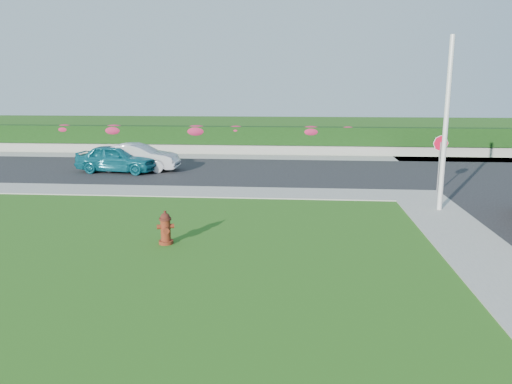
# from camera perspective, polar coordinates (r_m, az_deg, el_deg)

# --- Properties ---
(ground) EXTENTS (120.00, 120.00, 0.00)m
(ground) POSITION_cam_1_polar(r_m,az_deg,el_deg) (11.18, -8.02, -9.76)
(ground) COLOR black
(ground) RESTS_ON ground
(street_far) EXTENTS (26.00, 8.00, 0.04)m
(street_far) POSITION_cam_1_polar(r_m,az_deg,el_deg) (25.55, -12.02, 2.49)
(street_far) COLOR black
(street_far) RESTS_ON ground
(sidewalk_far) EXTENTS (24.00, 2.00, 0.04)m
(sidewalk_far) POSITION_cam_1_polar(r_m,az_deg,el_deg) (21.27, -18.48, 0.25)
(sidewalk_far) COLOR gray
(sidewalk_far) RESTS_ON ground
(curb_corner) EXTENTS (2.00, 2.00, 0.04)m
(curb_corner) POSITION_cam_1_polar(r_m,az_deg,el_deg) (20.07, 18.02, -0.40)
(curb_corner) COLOR gray
(curb_corner) RESTS_ON ground
(sidewalk_beyond) EXTENTS (34.00, 2.00, 0.04)m
(sidewalk_beyond) POSITION_cam_1_polar(r_m,az_deg,el_deg) (29.59, -1.75, 4.01)
(sidewalk_beyond) COLOR gray
(sidewalk_beyond) RESTS_ON ground
(retaining_wall) EXTENTS (34.00, 0.40, 0.60)m
(retaining_wall) POSITION_cam_1_polar(r_m,az_deg,el_deg) (31.03, -1.43, 4.91)
(retaining_wall) COLOR gray
(retaining_wall) RESTS_ON ground
(hedge) EXTENTS (32.00, 0.90, 1.10)m
(hedge) POSITION_cam_1_polar(r_m,az_deg,el_deg) (31.04, -1.42, 6.49)
(hedge) COLOR black
(hedge) RESTS_ON retaining_wall
(fire_hydrant) EXTENTS (0.47, 0.45, 0.90)m
(fire_hydrant) POSITION_cam_1_polar(r_m,az_deg,el_deg) (13.48, -10.29, -4.10)
(fire_hydrant) COLOR #4A1B0B
(fire_hydrant) RESTS_ON ground
(sedan_teal) EXTENTS (4.10, 2.06, 1.34)m
(sedan_teal) POSITION_cam_1_polar(r_m,az_deg,el_deg) (25.05, -15.59, 3.72)
(sedan_teal) COLOR #0E5B6C
(sedan_teal) RESTS_ON street_far
(sedan_silver) EXTENTS (4.04, 1.44, 1.33)m
(sedan_silver) POSITION_cam_1_polar(r_m,az_deg,el_deg) (25.23, -13.40, 3.88)
(sedan_silver) COLOR #B6B7BE
(sedan_silver) RESTS_ON street_far
(utility_pole) EXTENTS (0.16, 0.16, 5.72)m
(utility_pole) POSITION_cam_1_polar(r_m,az_deg,el_deg) (17.56, 20.86, 7.10)
(utility_pole) COLOR silver
(utility_pole) RESTS_ON ground
(stop_sign) EXTENTS (0.61, 0.16, 2.28)m
(stop_sign) POSITION_cam_1_polar(r_m,az_deg,el_deg) (20.56, 20.30, 4.41)
(stop_sign) COLOR slate
(stop_sign) RESTS_ON ground
(flower_clump_a) EXTENTS (1.23, 0.79, 0.62)m
(flower_clump_a) POSITION_cam_1_polar(r_m,az_deg,el_deg) (34.11, -20.99, 6.71)
(flower_clump_a) COLOR #B91F40
(flower_clump_a) RESTS_ON hedge
(flower_clump_b) EXTENTS (1.45, 0.93, 0.72)m
(flower_clump_b) POSITION_cam_1_polar(r_m,az_deg,el_deg) (32.84, -15.88, 6.80)
(flower_clump_b) COLOR #B91F40
(flower_clump_b) RESTS_ON hedge
(flower_clump_c) EXTENTS (1.50, 0.97, 0.75)m
(flower_clump_c) POSITION_cam_1_polar(r_m,az_deg,el_deg) (31.37, -6.81, 6.93)
(flower_clump_c) COLOR #B91F40
(flower_clump_c) RESTS_ON hedge
(flower_clump_d) EXTENTS (1.13, 0.72, 0.56)m
(flower_clump_d) POSITION_cam_1_polar(r_m,az_deg,el_deg) (30.96, -2.30, 7.07)
(flower_clump_d) COLOR #B91F40
(flower_clump_d) RESTS_ON hedge
(flower_clump_e) EXTENTS (1.37, 0.88, 0.68)m
(flower_clump_e) POSITION_cam_1_polar(r_m,az_deg,el_deg) (30.73, 6.30, 6.89)
(flower_clump_e) COLOR #B91F40
(flower_clump_e) RESTS_ON hedge
(flower_clump_f) EXTENTS (1.01, 0.65, 0.51)m
(flower_clump_f) POSITION_cam_1_polar(r_m,az_deg,el_deg) (30.86, 10.45, 6.91)
(flower_clump_f) COLOR #B91F40
(flower_clump_f) RESTS_ON hedge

